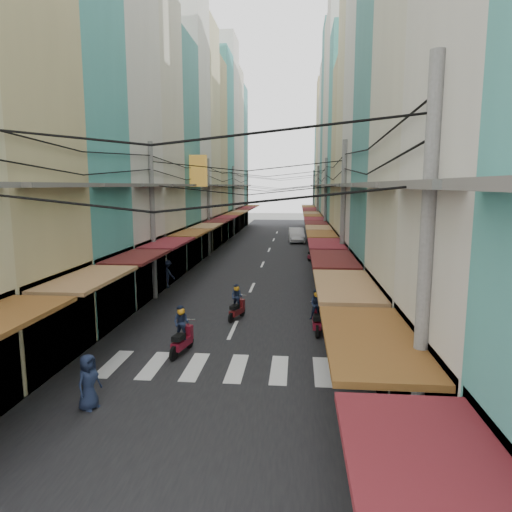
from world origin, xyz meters
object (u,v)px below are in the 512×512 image
Objects in this scene: white_car at (296,242)px; market_umbrella at (406,291)px; bicycle at (378,308)px; traffic_sign at (357,296)px.

market_umbrella reaches higher than white_car.
white_car is at bearing 98.00° from market_umbrella.
white_car is 3.41× the size of bicycle.
white_car is 2.38× the size of market_umbrella.
market_umbrella is (4.33, -30.77, 1.95)m from white_car.
traffic_sign is at bearing 152.78° from bicycle.
traffic_sign reaches higher than bicycle.
bicycle is 0.58× the size of traffic_sign.
traffic_sign is at bearing -88.77° from white_car.
market_umbrella is 2.23m from traffic_sign.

